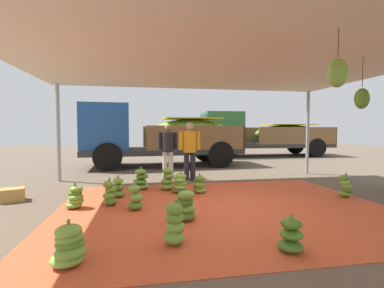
{
  "coord_description": "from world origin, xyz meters",
  "views": [
    {
      "loc": [
        -1.44,
        -4.73,
        1.42
      ],
      "look_at": [
        -0.13,
        2.73,
        1.04
      ],
      "focal_mm": 25.29,
      "sensor_mm": 36.0,
      "label": 1
    }
  ],
  "objects_px": {
    "banana_bunch_4": "(69,246)",
    "cargo_truck_far": "(260,134)",
    "banana_bunch_3": "(175,224)",
    "cargo_truck_main": "(158,135)",
    "banana_bunch_5": "(345,187)",
    "banana_bunch_6": "(291,236)",
    "banana_bunch_8": "(75,198)",
    "banana_bunch_0": "(167,180)",
    "banana_bunch_7": "(135,198)",
    "banana_bunch_1": "(118,188)",
    "worker_1": "(190,147)",
    "crate_0": "(12,195)",
    "banana_bunch_11": "(199,185)",
    "worker_0": "(168,147)",
    "banana_bunch_12": "(141,180)",
    "banana_bunch_10": "(109,194)",
    "banana_bunch_2": "(185,206)",
    "banana_bunch_9": "(180,184)"
  },
  "relations": [
    {
      "from": "banana_bunch_4",
      "to": "cargo_truck_far",
      "type": "xyz_separation_m",
      "value": [
        7.16,
        11.24,
        0.99
      ]
    },
    {
      "from": "banana_bunch_3",
      "to": "cargo_truck_main",
      "type": "xyz_separation_m",
      "value": [
        0.19,
        7.61,
        0.98
      ]
    },
    {
      "from": "banana_bunch_5",
      "to": "cargo_truck_far",
      "type": "height_order",
      "value": "cargo_truck_far"
    },
    {
      "from": "banana_bunch_6",
      "to": "banana_bunch_8",
      "type": "relative_size",
      "value": 0.95
    },
    {
      "from": "banana_bunch_0",
      "to": "banana_bunch_7",
      "type": "xyz_separation_m",
      "value": [
        -0.69,
        -1.52,
        -0.04
      ]
    },
    {
      "from": "banana_bunch_1",
      "to": "worker_1",
      "type": "xyz_separation_m",
      "value": [
        1.81,
        1.66,
        0.76
      ]
    },
    {
      "from": "banana_bunch_1",
      "to": "crate_0",
      "type": "xyz_separation_m",
      "value": [
        -2.07,
        0.05,
        -0.07
      ]
    },
    {
      "from": "banana_bunch_11",
      "to": "worker_0",
      "type": "relative_size",
      "value": 0.28
    },
    {
      "from": "banana_bunch_1",
      "to": "banana_bunch_7",
      "type": "relative_size",
      "value": 0.96
    },
    {
      "from": "banana_bunch_12",
      "to": "crate_0",
      "type": "relative_size",
      "value": 1.28
    },
    {
      "from": "worker_0",
      "to": "worker_1",
      "type": "relative_size",
      "value": 0.97
    },
    {
      "from": "banana_bunch_10",
      "to": "banana_bunch_11",
      "type": "xyz_separation_m",
      "value": [
        1.87,
        0.66,
        -0.03
      ]
    },
    {
      "from": "banana_bunch_11",
      "to": "cargo_truck_far",
      "type": "height_order",
      "value": "cargo_truck_far"
    },
    {
      "from": "banana_bunch_4",
      "to": "banana_bunch_8",
      "type": "distance_m",
      "value": 2.22
    },
    {
      "from": "banana_bunch_0",
      "to": "cargo_truck_main",
      "type": "distance_m",
      "value": 4.64
    },
    {
      "from": "banana_bunch_2",
      "to": "banana_bunch_12",
      "type": "bearing_deg",
      "value": 106.59
    },
    {
      "from": "banana_bunch_2",
      "to": "banana_bunch_11",
      "type": "xyz_separation_m",
      "value": [
        0.58,
        1.75,
        -0.03
      ]
    },
    {
      "from": "banana_bunch_3",
      "to": "banana_bunch_4",
      "type": "bearing_deg",
      "value": -163.86
    },
    {
      "from": "crate_0",
      "to": "banana_bunch_1",
      "type": "bearing_deg",
      "value": -1.27
    },
    {
      "from": "banana_bunch_8",
      "to": "worker_1",
      "type": "xyz_separation_m",
      "value": [
        2.5,
        2.37,
        0.76
      ]
    },
    {
      "from": "banana_bunch_2",
      "to": "banana_bunch_5",
      "type": "height_order",
      "value": "banana_bunch_2"
    },
    {
      "from": "cargo_truck_far",
      "to": "banana_bunch_3",
      "type": "bearing_deg",
      "value": -118.86
    },
    {
      "from": "banana_bunch_0",
      "to": "banana_bunch_10",
      "type": "distance_m",
      "value": 1.64
    },
    {
      "from": "banana_bunch_9",
      "to": "banana_bunch_12",
      "type": "height_order",
      "value": "banana_bunch_12"
    },
    {
      "from": "banana_bunch_3",
      "to": "banana_bunch_12",
      "type": "xyz_separation_m",
      "value": [
        -0.45,
        3.25,
        -0.01
      ]
    },
    {
      "from": "banana_bunch_11",
      "to": "banana_bunch_6",
      "type": "bearing_deg",
      "value": -81.18
    },
    {
      "from": "banana_bunch_5",
      "to": "banana_bunch_8",
      "type": "height_order",
      "value": "banana_bunch_5"
    },
    {
      "from": "banana_bunch_0",
      "to": "banana_bunch_7",
      "type": "bearing_deg",
      "value": -114.52
    },
    {
      "from": "banana_bunch_3",
      "to": "banana_bunch_5",
      "type": "distance_m",
      "value": 4.17
    },
    {
      "from": "banana_bunch_4",
      "to": "banana_bunch_0",
      "type": "bearing_deg",
      "value": 68.91
    },
    {
      "from": "banana_bunch_10",
      "to": "worker_0",
      "type": "distance_m",
      "value": 3.23
    },
    {
      "from": "banana_bunch_1",
      "to": "cargo_truck_main",
      "type": "bearing_deg",
      "value": 77.69
    },
    {
      "from": "banana_bunch_4",
      "to": "banana_bunch_1",
      "type": "bearing_deg",
      "value": 85.31
    },
    {
      "from": "banana_bunch_6",
      "to": "cargo_truck_main",
      "type": "distance_m",
      "value": 8.2
    },
    {
      "from": "banana_bunch_5",
      "to": "crate_0",
      "type": "xyz_separation_m",
      "value": [
        -6.79,
        0.9,
        -0.1
      ]
    },
    {
      "from": "banana_bunch_9",
      "to": "cargo_truck_far",
      "type": "xyz_separation_m",
      "value": [
        5.59,
        8.24,
        0.98
      ]
    },
    {
      "from": "banana_bunch_11",
      "to": "worker_0",
      "type": "bearing_deg",
      "value": 103.32
    },
    {
      "from": "banana_bunch_9",
      "to": "banana_bunch_3",
      "type": "bearing_deg",
      "value": -98.96
    },
    {
      "from": "banana_bunch_10",
      "to": "worker_1",
      "type": "xyz_separation_m",
      "value": [
        1.92,
        2.27,
        0.73
      ]
    },
    {
      "from": "banana_bunch_12",
      "to": "worker_1",
      "type": "relative_size",
      "value": 0.33
    },
    {
      "from": "banana_bunch_9",
      "to": "crate_0",
      "type": "xyz_separation_m",
      "value": [
        -3.4,
        -0.07,
        -0.09
      ]
    },
    {
      "from": "banana_bunch_7",
      "to": "banana_bunch_2",
      "type": "bearing_deg",
      "value": -41.47
    },
    {
      "from": "worker_0",
      "to": "banana_bunch_4",
      "type": "bearing_deg",
      "value": -106.07
    },
    {
      "from": "banana_bunch_2",
      "to": "worker_1",
      "type": "bearing_deg",
      "value": 79.38
    },
    {
      "from": "banana_bunch_11",
      "to": "worker_1",
      "type": "relative_size",
      "value": 0.27
    },
    {
      "from": "banana_bunch_1",
      "to": "cargo_truck_main",
      "type": "relative_size",
      "value": 0.07
    },
    {
      "from": "banana_bunch_2",
      "to": "worker_1",
      "type": "relative_size",
      "value": 0.31
    },
    {
      "from": "worker_0",
      "to": "banana_bunch_10",
      "type": "bearing_deg",
      "value": -115.31
    },
    {
      "from": "worker_1",
      "to": "crate_0",
      "type": "bearing_deg",
      "value": -157.38
    },
    {
      "from": "banana_bunch_5",
      "to": "banana_bunch_3",
      "type": "bearing_deg",
      "value": -155.92
    }
  ]
}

